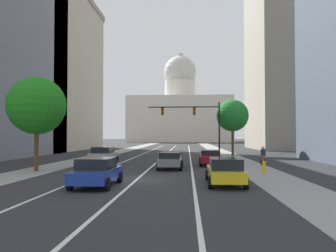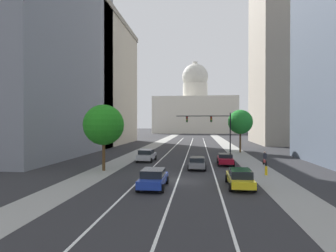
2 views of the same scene
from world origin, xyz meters
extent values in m
plane|color=#2B2B2D|center=(0.00, 40.00, 0.00)|extent=(400.00, 400.00, 0.00)
cube|color=gray|center=(-8.45, 35.00, 0.01)|extent=(3.25, 130.00, 0.01)
cube|color=gray|center=(8.45, 35.00, 0.01)|extent=(3.25, 130.00, 0.01)
cube|color=white|center=(-3.41, 25.00, 0.01)|extent=(0.16, 90.00, 0.01)
cube|color=white|center=(0.00, 25.00, 0.01)|extent=(0.16, 90.00, 0.01)
cube|color=white|center=(3.41, 25.00, 0.01)|extent=(0.16, 90.00, 0.01)
cube|color=#B7AD99|center=(-23.34, 41.24, 14.53)|extent=(14.14, 28.40, 29.05)
cube|color=#9E9384|center=(25.51, 47.56, 21.31)|extent=(18.49, 20.37, 42.62)
cube|color=beige|center=(0.00, 124.15, 9.32)|extent=(42.54, 28.92, 18.64)
cylinder|color=beige|center=(0.00, 124.15, 22.54)|extent=(13.28, 13.28, 7.79)
sphere|color=beige|center=(0.00, 124.15, 30.27)|extent=(13.96, 13.96, 13.96)
cylinder|color=beige|center=(0.00, 124.15, 36.55)|extent=(2.51, 2.51, 3.49)
cube|color=slate|center=(1.71, 6.82, 0.60)|extent=(1.81, 4.23, 0.56)
cube|color=black|center=(1.70, 6.55, 1.12)|extent=(1.64, 2.12, 0.47)
cylinder|color=black|center=(0.86, 8.27, 0.32)|extent=(0.23, 0.64, 0.64)
cylinder|color=black|center=(2.60, 8.24, 0.32)|extent=(0.23, 0.64, 0.64)
cylinder|color=black|center=(0.81, 5.41, 0.32)|extent=(0.23, 0.64, 0.64)
cylinder|color=black|center=(2.55, 5.38, 0.32)|extent=(0.23, 0.64, 0.64)
cube|color=maroon|center=(5.12, 10.23, 0.62)|extent=(1.86, 4.23, 0.60)
cube|color=black|center=(5.12, 10.25, 1.14)|extent=(1.66, 2.14, 0.46)
cylinder|color=black|center=(4.29, 11.67, 0.32)|extent=(0.24, 0.65, 0.64)
cylinder|color=black|center=(6.03, 11.62, 0.32)|extent=(0.24, 0.65, 0.64)
cylinder|color=black|center=(4.20, 8.83, 0.32)|extent=(0.24, 0.65, 0.64)
cylinder|color=black|center=(5.95, 8.78, 0.32)|extent=(0.24, 0.65, 0.64)
cube|color=#B2B5BA|center=(-5.12, 12.31, 0.67)|extent=(2.08, 4.20, 0.69)
cube|color=black|center=(-5.13, 12.03, 1.29)|extent=(1.83, 2.08, 0.56)
cylinder|color=black|center=(-6.00, 13.75, 0.32)|extent=(0.25, 0.65, 0.64)
cylinder|color=black|center=(-4.11, 13.66, 0.32)|extent=(0.25, 0.65, 0.64)
cylinder|color=black|center=(-6.13, 10.95, 0.32)|extent=(0.25, 0.65, 0.64)
cylinder|color=black|center=(-4.23, 10.87, 0.32)|extent=(0.25, 0.65, 0.64)
cube|color=#1E389E|center=(-1.71, -2.56, 0.62)|extent=(1.87, 4.33, 0.60)
cube|color=black|center=(-1.71, -2.65, 1.21)|extent=(1.71, 2.20, 0.58)
cylinder|color=black|center=(-2.62, -1.09, 0.32)|extent=(0.22, 0.64, 0.64)
cylinder|color=black|center=(-0.77, -1.10, 0.32)|extent=(0.22, 0.64, 0.64)
cylinder|color=black|center=(-2.64, -4.02, 0.32)|extent=(0.22, 0.64, 0.64)
cylinder|color=black|center=(-0.79, -4.04, 0.32)|extent=(0.22, 0.64, 0.64)
cube|color=yellow|center=(5.12, -1.46, 0.60)|extent=(1.82, 4.80, 0.56)
cube|color=black|center=(5.11, -1.87, 1.17)|extent=(1.65, 2.39, 0.59)
cylinder|color=black|center=(4.26, 0.18, 0.32)|extent=(0.23, 0.64, 0.64)
cylinder|color=black|center=(6.02, 0.16, 0.32)|extent=(0.23, 0.64, 0.64)
cylinder|color=black|center=(4.22, -3.07, 0.32)|extent=(0.23, 0.64, 0.64)
cylinder|color=black|center=(5.97, -3.09, 0.32)|extent=(0.23, 0.64, 0.64)
cylinder|color=black|center=(7.12, 22.63, 3.45)|extent=(0.20, 0.20, 6.90)
cylinder|color=black|center=(2.60, 22.63, 6.34)|extent=(9.05, 0.14, 0.14)
cube|color=black|center=(3.95, 22.63, 5.79)|extent=(0.32, 0.28, 0.96)
sphere|color=red|center=(3.95, 22.48, 6.09)|extent=(0.20, 0.20, 0.20)
sphere|color=orange|center=(3.95, 22.48, 5.79)|extent=(0.20, 0.20, 0.20)
sphere|color=green|center=(3.95, 22.48, 5.49)|extent=(0.20, 0.20, 0.20)
cube|color=black|center=(-0.12, 22.63, 5.79)|extent=(0.32, 0.28, 0.96)
sphere|color=red|center=(-0.12, 22.48, 6.09)|extent=(0.20, 0.20, 0.20)
sphere|color=orange|center=(-0.12, 22.48, 5.79)|extent=(0.20, 0.20, 0.20)
sphere|color=green|center=(-0.12, 22.48, 5.49)|extent=(0.20, 0.20, 0.20)
cylinder|color=yellow|center=(8.44, 3.81, 0.35)|extent=(0.26, 0.26, 0.70)
sphere|color=yellow|center=(8.44, 3.81, 0.78)|extent=(0.26, 0.26, 0.26)
cylinder|color=yellow|center=(8.44, 3.65, 0.39)|extent=(0.10, 0.12, 0.10)
cylinder|color=black|center=(9.78, 9.54, 0.33)|extent=(0.07, 0.66, 0.66)
cylinder|color=black|center=(9.75, 10.58, 0.33)|extent=(0.07, 0.66, 0.66)
cube|color=#A51919|center=(9.77, 10.06, 0.55)|extent=(0.09, 1.00, 0.36)
cube|color=#262833|center=(9.77, 10.01, 1.18)|extent=(0.37, 0.29, 0.64)
sphere|color=tan|center=(9.77, 10.08, 1.61)|extent=(0.22, 0.22, 0.22)
cylinder|color=#51381E|center=(-8.30, 4.54, 1.71)|extent=(0.32, 0.32, 3.42)
sphere|color=#207E1B|center=(-8.30, 4.54, 4.95)|extent=(4.35, 4.35, 4.35)
cylinder|color=#51381E|center=(9.10, 24.87, 1.94)|extent=(0.32, 0.32, 3.87)
sphere|color=#21802B|center=(9.10, 24.87, 5.36)|extent=(4.25, 4.25, 4.25)
camera|label=1|loc=(3.06, -19.98, 2.67)|focal=35.67mm
camera|label=2|loc=(1.83, -23.73, 5.11)|focal=29.11mm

